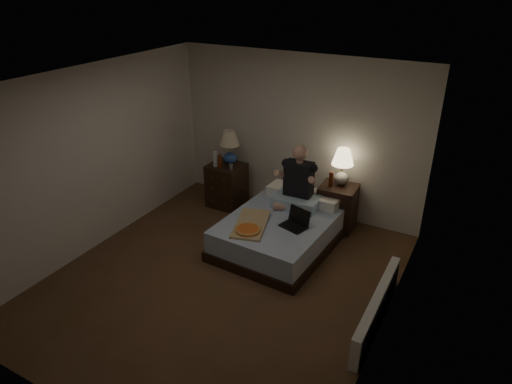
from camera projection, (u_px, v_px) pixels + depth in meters
The scene contains 19 objects.
floor at pixel (222, 279), 5.82m from camera, with size 4.00×4.50×0.00m, color brown.
ceiling at pixel (214, 82), 4.72m from camera, with size 4.00×4.50×0.00m, color white.
wall_back at pixel (298, 135), 7.04m from camera, with size 4.00×2.50×0.00m, color silver.
wall_front at pixel (59, 303), 3.50m from camera, with size 4.00×2.50×0.00m, color silver.
wall_left at pixel (94, 160), 6.13m from camera, with size 4.50×2.50×0.00m, color silver.
wall_right at pixel (392, 234), 4.41m from camera, with size 4.50×2.50×0.00m, color silver.
bed at pixel (280, 232), 6.44m from camera, with size 1.33×1.78×0.44m, color #5577AB.
nightstand_left at pixel (227, 185), 7.50m from camera, with size 0.55×0.50×0.72m, color black.
nightstand_right at pixel (337, 207), 6.85m from camera, with size 0.53×0.47×0.68m, color black.
lamp_left at pixel (230, 147), 7.28m from camera, with size 0.32×0.32×0.56m, color #2A489B, non-canonical shape.
lamp_right at pixel (342, 167), 6.65m from camera, with size 0.32×0.32×0.56m, color #96978F, non-canonical shape.
water_bottle at pixel (215, 159), 7.25m from camera, with size 0.07×0.07×0.25m, color silver.
soda_can at pixel (231, 167), 7.13m from camera, with size 0.07×0.07×0.10m, color #A5A5A0.
beer_bottle_left at pixel (220, 161), 7.18m from camera, with size 0.06×0.06×0.23m, color #55210C.
beer_bottle_right at pixel (331, 179), 6.66m from camera, with size 0.06×0.06×0.23m, color #521E0B.
person at pixel (298, 177), 6.46m from camera, with size 0.66×0.52×0.93m, color black, non-canonical shape.
laptop at pixel (294, 219), 6.06m from camera, with size 0.34×0.28×0.24m, color black, non-canonical shape.
pizza_box at pixel (248, 230), 5.97m from camera, with size 0.40×0.76×0.08m, color tan, non-canonical shape.
radiator at pixel (377, 308), 5.01m from camera, with size 0.10×1.60×0.40m, color white.
Camera 1 is at (2.66, -3.95, 3.55)m, focal length 32.00 mm.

